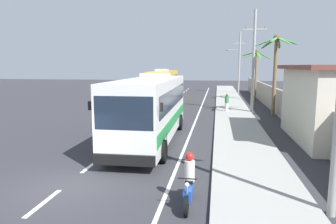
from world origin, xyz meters
The scene contains 12 objects.
ground_plane centered at (0.00, 0.00, 0.00)m, with size 160.00×160.00×0.00m, color #303035.
sidewalk_kerb centered at (6.80, 10.00, 0.07)m, with size 3.20×90.00×0.14m, color #999993.
lane_markings centered at (2.28, 14.49, 0.00)m, with size 3.85×71.00×0.01m.
boundary_wall centered at (10.60, 14.00, 1.12)m, with size 0.24×60.00×2.25m, color #9E998E.
coach_bus_foreground centered at (1.66, 7.14, 2.00)m, with size 3.09×11.16×3.84m.
coach_bus_far_lane centered at (-1.56, 29.43, 2.01)m, with size 3.06×12.08×3.87m.
motorcycle_beside_bus centered at (4.53, -0.68, 0.66)m, with size 0.56×1.96×1.63m.
pedestrian_near_kerb centered at (6.21, 18.62, 0.97)m, with size 0.36×0.36×1.60m.
utility_pole_mid centered at (8.47, 18.99, 4.75)m, with size 2.04×0.24×9.17m.
utility_pole_far centered at (8.47, 38.70, 4.91)m, with size 3.17×0.24×9.32m.
palm_nearest centered at (9.80, 28.55, 4.63)m, with size 3.47×3.59×6.18m.
palm_second centered at (10.06, 17.36, 4.88)m, with size 3.59×3.45×6.82m.
Camera 1 is at (5.33, -9.65, 4.28)m, focal length 32.72 mm.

